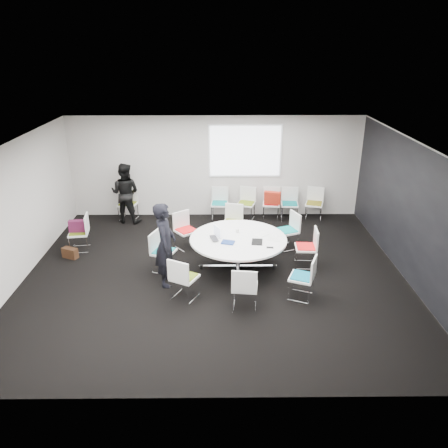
{
  "coord_description": "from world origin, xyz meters",
  "views": [
    {
      "loc": [
        0.12,
        -8.18,
        4.61
      ],
      "look_at": [
        0.2,
        0.4,
        1.0
      ],
      "focal_mm": 35.0,
      "sensor_mm": 36.0,
      "label": 1
    }
  ],
  "objects_px": {
    "chair_ring_c": "(233,229)",
    "cup": "(237,231)",
    "chair_ring_b": "(287,237)",
    "chair_ring_e": "(164,259)",
    "chair_ring_a": "(306,254)",
    "maroon_bag": "(78,226)",
    "chair_ring_f": "(184,285)",
    "laptop": "(216,238)",
    "chair_ring_d": "(186,237)",
    "chair_back_b": "(246,209)",
    "chair_back_c": "(271,209)",
    "chair_back_d": "(289,210)",
    "conference_table": "(238,247)",
    "chair_spare_left": "(80,239)",
    "chair_back_e": "(314,210)",
    "chair_person_back": "(128,210)",
    "chair_ring_h": "(302,285)",
    "chair_back_a": "(219,209)",
    "person_main": "(165,245)",
    "brown_bag": "(70,253)",
    "person_back": "(125,193)",
    "chair_ring_g": "(244,295)"
  },
  "relations": [
    {
      "from": "chair_ring_f",
      "to": "cup",
      "type": "height_order",
      "value": "chair_ring_f"
    },
    {
      "from": "laptop",
      "to": "chair_ring_f",
      "type": "bearing_deg",
      "value": 137.26
    },
    {
      "from": "chair_ring_f",
      "to": "chair_person_back",
      "type": "xyz_separation_m",
      "value": [
        -1.86,
        4.08,
        0.0
      ]
    },
    {
      "from": "chair_back_a",
      "to": "chair_back_c",
      "type": "distance_m",
      "value": 1.43
    },
    {
      "from": "chair_ring_a",
      "to": "maroon_bag",
      "type": "relative_size",
      "value": 2.2
    },
    {
      "from": "conference_table",
      "to": "laptop",
      "type": "relative_size",
      "value": 6.19
    },
    {
      "from": "conference_table",
      "to": "brown_bag",
      "type": "xyz_separation_m",
      "value": [
        -3.84,
        0.55,
        -0.4
      ]
    },
    {
      "from": "chair_ring_e",
      "to": "person_main",
      "type": "bearing_deg",
      "value": 33.47
    },
    {
      "from": "chair_ring_c",
      "to": "chair_back_d",
      "type": "height_order",
      "value": "same"
    },
    {
      "from": "chair_ring_c",
      "to": "brown_bag",
      "type": "distance_m",
      "value": 3.89
    },
    {
      "from": "chair_ring_h",
      "to": "person_main",
      "type": "bearing_deg",
      "value": 100.15
    },
    {
      "from": "person_main",
      "to": "laptop",
      "type": "height_order",
      "value": "person_main"
    },
    {
      "from": "chair_ring_e",
      "to": "maroon_bag",
      "type": "bearing_deg",
      "value": -96.1
    },
    {
      "from": "chair_back_d",
      "to": "laptop",
      "type": "height_order",
      "value": "chair_back_d"
    },
    {
      "from": "chair_spare_left",
      "to": "chair_person_back",
      "type": "distance_m",
      "value": 2.09
    },
    {
      "from": "chair_ring_c",
      "to": "chair_ring_e",
      "type": "relative_size",
      "value": 1.0
    },
    {
      "from": "chair_back_b",
      "to": "chair_back_c",
      "type": "xyz_separation_m",
      "value": [
        0.7,
        0.0,
        0.0
      ]
    },
    {
      "from": "chair_ring_d",
      "to": "chair_back_b",
      "type": "bearing_deg",
      "value": -168.19
    },
    {
      "from": "chair_back_e",
      "to": "brown_bag",
      "type": "bearing_deg",
      "value": 37.81
    },
    {
      "from": "conference_table",
      "to": "chair_back_d",
      "type": "height_order",
      "value": "chair_back_d"
    },
    {
      "from": "chair_back_b",
      "to": "chair_back_c",
      "type": "bearing_deg",
      "value": -162.95
    },
    {
      "from": "chair_back_b",
      "to": "chair_ring_h",
      "type": "bearing_deg",
      "value": 118.75
    },
    {
      "from": "chair_ring_f",
      "to": "chair_back_b",
      "type": "bearing_deg",
      "value": 98.29
    },
    {
      "from": "chair_ring_f",
      "to": "chair_back_c",
      "type": "height_order",
      "value": "same"
    },
    {
      "from": "chair_ring_c",
      "to": "cup",
      "type": "bearing_deg",
      "value": 104.79
    },
    {
      "from": "chair_ring_e",
      "to": "cup",
      "type": "bearing_deg",
      "value": 122.72
    },
    {
      "from": "conference_table",
      "to": "chair_spare_left",
      "type": "height_order",
      "value": "chair_spare_left"
    },
    {
      "from": "chair_ring_c",
      "to": "chair_back_e",
      "type": "height_order",
      "value": "same"
    },
    {
      "from": "chair_ring_e",
      "to": "laptop",
      "type": "height_order",
      "value": "chair_ring_e"
    },
    {
      "from": "laptop",
      "to": "chair_person_back",
      "type": "bearing_deg",
      "value": 25.52
    },
    {
      "from": "cup",
      "to": "brown_bag",
      "type": "height_order",
      "value": "cup"
    },
    {
      "from": "chair_ring_c",
      "to": "laptop",
      "type": "xyz_separation_m",
      "value": [
        -0.39,
        -1.57,
        0.47
      ]
    },
    {
      "from": "chair_ring_g",
      "to": "chair_back_a",
      "type": "height_order",
      "value": "same"
    },
    {
      "from": "chair_ring_c",
      "to": "chair_back_d",
      "type": "bearing_deg",
      "value": -128.88
    },
    {
      "from": "chair_ring_h",
      "to": "chair_person_back",
      "type": "relative_size",
      "value": 1.0
    },
    {
      "from": "chair_ring_d",
      "to": "chair_back_d",
      "type": "relative_size",
      "value": 1.0
    },
    {
      "from": "chair_ring_c",
      "to": "chair_back_a",
      "type": "relative_size",
      "value": 1.0
    },
    {
      "from": "chair_ring_f",
      "to": "maroon_bag",
      "type": "bearing_deg",
      "value": 168.47
    },
    {
      "from": "chair_ring_e",
      "to": "chair_back_d",
      "type": "xyz_separation_m",
      "value": [
        3.15,
        2.92,
        0.0
      ]
    },
    {
      "from": "chair_back_a",
      "to": "laptop",
      "type": "bearing_deg",
      "value": 93.18
    },
    {
      "from": "chair_back_b",
      "to": "maroon_bag",
      "type": "xyz_separation_m",
      "value": [
        -4.05,
        -1.95,
        0.34
      ]
    },
    {
      "from": "chair_back_a",
      "to": "chair_back_e",
      "type": "distance_m",
      "value": 2.63
    },
    {
      "from": "conference_table",
      "to": "chair_person_back",
      "type": "bearing_deg",
      "value": 135.41
    },
    {
      "from": "person_main",
      "to": "person_back",
      "type": "distance_m",
      "value": 3.65
    },
    {
      "from": "cup",
      "to": "chair_ring_f",
      "type": "bearing_deg",
      "value": -125.96
    },
    {
      "from": "chair_ring_h",
      "to": "chair_back_c",
      "type": "height_order",
      "value": "same"
    },
    {
      "from": "chair_ring_b",
      "to": "chair_ring_e",
      "type": "bearing_deg",
      "value": 88.59
    },
    {
      "from": "conference_table",
      "to": "chair_ring_a",
      "type": "relative_size",
      "value": 2.35
    },
    {
      "from": "chair_ring_c",
      "to": "cup",
      "type": "distance_m",
      "value": 1.33
    },
    {
      "from": "laptop",
      "to": "chair_ring_c",
      "type": "bearing_deg",
      "value": -28.65
    }
  ]
}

